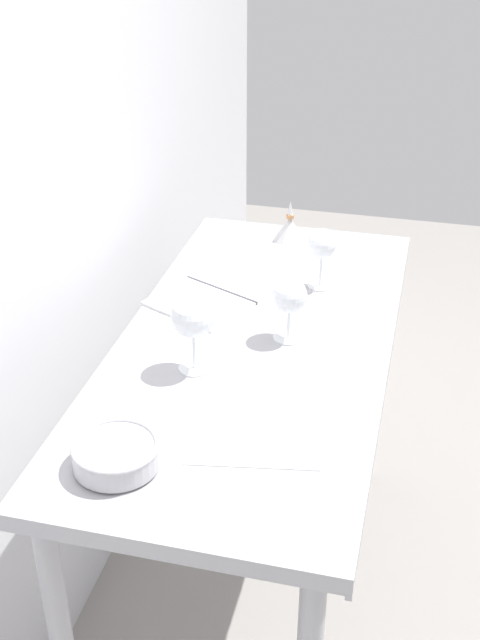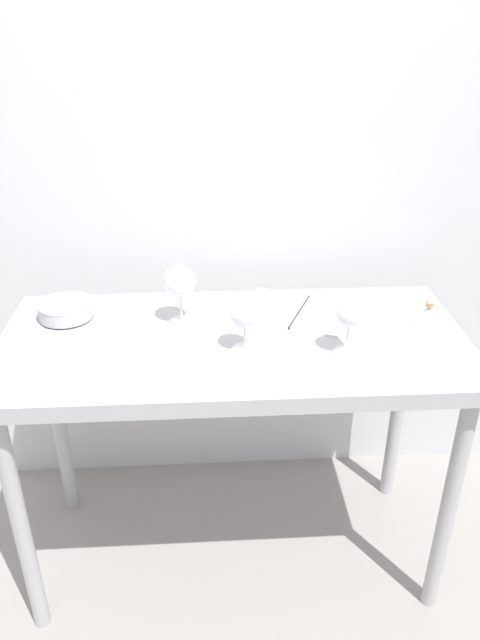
{
  "view_description": "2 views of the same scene",
  "coord_description": "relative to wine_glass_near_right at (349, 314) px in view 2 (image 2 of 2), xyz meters",
  "views": [
    {
      "loc": [
        -1.67,
        -0.38,
        1.95
      ],
      "look_at": [
        0.02,
        0.04,
        0.94
      ],
      "focal_mm": 46.28,
      "sensor_mm": 36.0,
      "label": 1
    },
    {
      "loc": [
        -0.07,
        -1.56,
        1.78
      ],
      "look_at": [
        0.02,
        0.01,
        0.95
      ],
      "focal_mm": 33.48,
      "sensor_mm": 36.0,
      "label": 2
    }
  ],
  "objects": [
    {
      "name": "ground_plane",
      "position": [
        -0.32,
        0.11,
        -1.02
      ],
      "size": [
        6.0,
        6.0,
        0.0
      ],
      "primitive_type": "plane",
      "color": "gray"
    },
    {
      "name": "back_wall",
      "position": [
        -0.32,
        0.6,
        0.28
      ],
      "size": [
        3.8,
        0.04,
        2.6
      ],
      "primitive_type": "cube",
      "color": "silver",
      "rests_on": "ground_plane"
    },
    {
      "name": "steel_counter",
      "position": [
        -0.32,
        0.11,
        -0.23
      ],
      "size": [
        1.4,
        0.65,
        0.9
      ],
      "color": "#A9A9AE",
      "rests_on": "ground_plane"
    },
    {
      "name": "wine_glass_near_right",
      "position": [
        0.0,
        0.0,
        0.0
      ],
      "size": [
        0.08,
        0.08,
        0.17
      ],
      "color": "white",
      "rests_on": "steel_counter"
    },
    {
      "name": "wine_glass_near_center",
      "position": [
        -0.29,
        0.03,
        -0.01
      ],
      "size": [
        0.09,
        0.09,
        0.16
      ],
      "color": "white",
      "rests_on": "steel_counter"
    },
    {
      "name": "wine_glass_far_left",
      "position": [
        -0.47,
        0.22,
        0.01
      ],
      "size": [
        0.1,
        0.1,
        0.19
      ],
      "color": "white",
      "rests_on": "steel_counter"
    },
    {
      "name": "open_notebook",
      "position": [
        -0.1,
        0.25,
        -0.12
      ],
      "size": [
        0.44,
        0.37,
        0.01
      ],
      "rotation": [
        0.0,
        0.0,
        -0.42
      ],
      "color": "white",
      "rests_on": "steel_counter"
    },
    {
      "name": "tasting_sheet_upper",
      "position": [
        -0.71,
        0.02,
        -0.12
      ],
      "size": [
        0.2,
        0.29,
        0.0
      ],
      "primitive_type": "cube",
      "rotation": [
        0.0,
        0.0,
        0.17
      ],
      "color": "white",
      "rests_on": "steel_counter"
    },
    {
      "name": "tasting_bowl",
      "position": [
        -0.84,
        0.26,
        -0.09
      ],
      "size": [
        0.17,
        0.17,
        0.06
      ],
      "color": "beige",
      "rests_on": "steel_counter"
    },
    {
      "name": "decanter_funnel",
      "position": [
        0.28,
        0.14,
        -0.09
      ],
      "size": [
        0.1,
        0.1,
        0.12
      ],
      "color": "silver",
      "rests_on": "steel_counter"
    }
  ]
}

